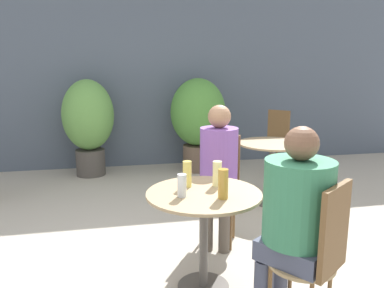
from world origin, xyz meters
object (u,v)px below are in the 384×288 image
object	(u,v)px
bistro_chair_1	(221,179)
cafe_table_near	(204,212)
beer_glass_1	(217,174)
cafe_table_far	(272,156)
seated_person_0	(295,216)
beer_glass_3	(182,186)
potted_plant_1	(198,117)
bistro_chair_3	(280,136)
potted_plant_0	(88,120)
bistro_chair_0	(318,251)
beer_glass_2	(187,174)
beer_glass_0	(223,184)
seated_person_1	(219,164)

from	to	relation	value
bistro_chair_1	cafe_table_near	bearing A→B (deg)	-90.00
bistro_chair_1	beer_glass_1	world-z (taller)	bistro_chair_1
cafe_table_far	bistro_chair_1	bearing A→B (deg)	-136.99
cafe_table_far	seated_person_0	xyz separation A→B (m)	(-0.75, -2.03, 0.16)
seated_person_0	beer_glass_3	world-z (taller)	seated_person_0
beer_glass_3	potted_plant_1	bearing A→B (deg)	75.75
bistro_chair_3	potted_plant_0	distance (m)	2.74
bistro_chair_0	potted_plant_1	xyz separation A→B (m)	(0.16, 3.71, 0.25)
beer_glass_2	beer_glass_3	xyz separation A→B (m)	(-0.07, -0.20, -0.02)
bistro_chair_0	beer_glass_0	distance (m)	0.68
seated_person_1	beer_glass_0	xyz separation A→B (m)	(-0.18, -0.75, 0.07)
potted_plant_1	cafe_table_far	bearing A→B (deg)	-71.97
beer_glass_1	potted_plant_0	size ratio (longest dim) A/B	0.13
bistro_chair_1	potted_plant_0	world-z (taller)	potted_plant_0
cafe_table_near	seated_person_1	distance (m)	0.68
seated_person_0	bistro_chair_0	bearing A→B (deg)	90.00
beer_glass_1	beer_glass_2	size ratio (longest dim) A/B	0.98
cafe_table_far	bistro_chair_3	world-z (taller)	bistro_chair_3
beer_glass_3	beer_glass_1	bearing A→B (deg)	31.55
bistro_chair_0	seated_person_1	world-z (taller)	seated_person_1
beer_glass_0	potted_plant_1	size ratio (longest dim) A/B	0.14
cafe_table_near	bistro_chair_3	world-z (taller)	bistro_chair_3
seated_person_0	beer_glass_0	world-z (taller)	seated_person_0
beer_glass_2	beer_glass_3	size ratio (longest dim) A/B	1.21
cafe_table_near	beer_glass_3	distance (m)	0.28
seated_person_1	bistro_chair_0	bearing A→B (deg)	-56.74
seated_person_1	potted_plant_0	world-z (taller)	potted_plant_0
bistro_chair_1	potted_plant_1	distance (m)	2.35
cafe_table_far	potted_plant_0	distance (m)	2.64
bistro_chair_3	potted_plant_0	xyz separation A→B (m)	(-2.68, 0.52, 0.23)
bistro_chair_1	beer_glass_2	bearing A→B (deg)	-100.98
beer_glass_2	potted_plant_0	xyz separation A→B (m)	(-0.86, 2.96, 0.00)
bistro_chair_0	cafe_table_near	bearing A→B (deg)	-90.00
bistro_chair_1	beer_glass_2	size ratio (longest dim) A/B	5.18
beer_glass_1	beer_glass_3	world-z (taller)	beer_glass_1
bistro_chair_1	seated_person_1	world-z (taller)	seated_person_1
seated_person_0	beer_glass_1	bearing A→B (deg)	-103.81
cafe_table_far	bistro_chair_0	distance (m)	2.25
bistro_chair_1	potted_plant_1	size ratio (longest dim) A/B	0.68
cafe_table_near	beer_glass_0	bearing A→B (deg)	-57.50
cafe_table_near	bistro_chair_0	xyz separation A→B (m)	(0.48, -0.65, 0.00)
beer_glass_3	cafe_table_far	bearing A→B (deg)	50.08
beer_glass_1	cafe_table_far	bearing A→B (deg)	53.59
seated_person_0	beer_glass_3	size ratio (longest dim) A/B	8.14
cafe_table_near	beer_glass_1	distance (m)	0.29
bistro_chair_3	beer_glass_3	world-z (taller)	bistro_chair_3
cafe_table_far	bistro_chair_0	size ratio (longest dim) A/B	0.81
potted_plant_1	bistro_chair_0	bearing A→B (deg)	-92.41
bistro_chair_3	seated_person_1	bearing A→B (deg)	99.49
beer_glass_2	potted_plant_0	world-z (taller)	potted_plant_0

